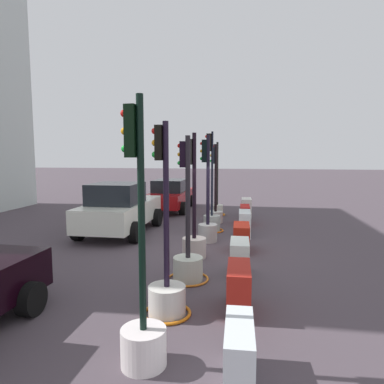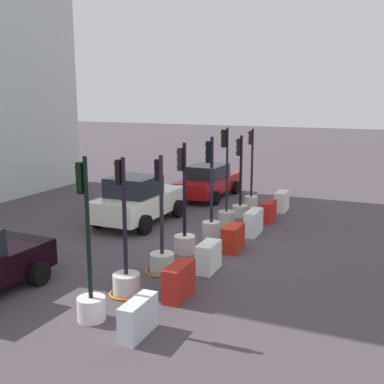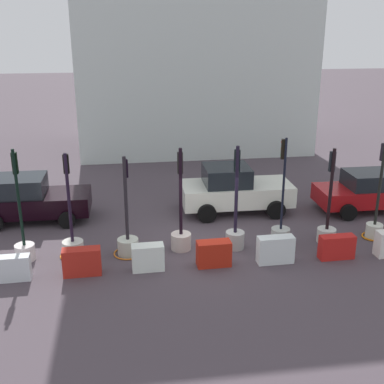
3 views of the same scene
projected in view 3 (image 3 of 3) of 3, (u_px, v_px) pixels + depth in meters
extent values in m
plane|color=#493E46|center=(206.00, 249.00, 16.54)|extent=(120.00, 120.00, 0.00)
cylinder|color=silver|center=(25.00, 252.00, 15.73)|extent=(0.63, 0.63, 0.52)
cylinder|color=black|center=(18.00, 199.00, 15.12)|extent=(0.10, 0.10, 3.14)
cube|color=black|center=(15.00, 163.00, 14.87)|extent=(0.16, 0.15, 0.67)
sphere|color=red|center=(14.00, 155.00, 14.87)|extent=(0.10, 0.10, 0.10)
sphere|color=orange|center=(15.00, 162.00, 14.95)|extent=(0.10, 0.10, 0.10)
sphere|color=green|center=(16.00, 169.00, 15.02)|extent=(0.10, 0.10, 0.10)
cylinder|color=silver|center=(73.00, 249.00, 15.96)|extent=(0.68, 0.68, 0.54)
cylinder|color=black|center=(69.00, 199.00, 15.38)|extent=(0.10, 0.10, 2.93)
cube|color=black|center=(66.00, 164.00, 15.12)|extent=(0.18, 0.13, 0.60)
sphere|color=red|center=(66.00, 157.00, 15.13)|extent=(0.11, 0.11, 0.11)
sphere|color=orange|center=(66.00, 163.00, 15.20)|extent=(0.11, 0.11, 0.11)
sphere|color=green|center=(67.00, 170.00, 15.26)|extent=(0.11, 0.11, 0.11)
torus|color=orange|center=(74.00, 255.00, 16.03)|extent=(0.88, 0.88, 0.06)
cylinder|color=beige|center=(128.00, 246.00, 16.12)|extent=(0.69, 0.69, 0.54)
cylinder|color=black|center=(126.00, 199.00, 15.57)|extent=(0.11, 0.11, 2.78)
cube|color=black|center=(125.00, 168.00, 15.36)|extent=(0.17, 0.17, 0.58)
sphere|color=red|center=(126.00, 162.00, 15.38)|extent=(0.09, 0.09, 0.09)
sphere|color=orange|center=(126.00, 168.00, 15.44)|extent=(0.09, 0.09, 0.09)
sphere|color=green|center=(126.00, 174.00, 15.51)|extent=(0.09, 0.09, 0.09)
torus|color=orange|center=(128.00, 253.00, 16.20)|extent=(0.97, 0.97, 0.05)
cylinder|color=beige|center=(181.00, 241.00, 16.47)|extent=(0.67, 0.67, 0.55)
cylinder|color=black|center=(181.00, 192.00, 15.89)|extent=(0.11, 0.11, 2.93)
cube|color=black|center=(180.00, 163.00, 15.70)|extent=(0.17, 0.15, 0.70)
sphere|color=red|center=(180.00, 155.00, 15.71)|extent=(0.11, 0.11, 0.11)
sphere|color=orange|center=(180.00, 162.00, 15.78)|extent=(0.11, 0.11, 0.11)
sphere|color=green|center=(180.00, 169.00, 15.86)|extent=(0.11, 0.11, 0.11)
cylinder|color=#B0AEAA|center=(235.00, 240.00, 16.54)|extent=(0.63, 0.63, 0.58)
cylinder|color=black|center=(236.00, 190.00, 15.95)|extent=(0.11, 0.11, 2.95)
cube|color=black|center=(237.00, 161.00, 15.77)|extent=(0.18, 0.18, 0.74)
sphere|color=red|center=(237.00, 153.00, 15.77)|extent=(0.10, 0.10, 0.10)
sphere|color=orange|center=(237.00, 160.00, 15.86)|extent=(0.10, 0.10, 0.10)
sphere|color=green|center=(237.00, 167.00, 15.94)|extent=(0.10, 0.10, 0.10)
cylinder|color=#A8ACA4|center=(280.00, 237.00, 16.78)|extent=(0.64, 0.64, 0.60)
cylinder|color=black|center=(284.00, 185.00, 16.16)|extent=(0.08, 0.08, 3.14)
cube|color=black|center=(284.00, 149.00, 15.87)|extent=(0.21, 0.19, 0.65)
sphere|color=red|center=(283.00, 142.00, 15.88)|extent=(0.11, 0.11, 0.11)
sphere|color=orange|center=(282.00, 148.00, 15.96)|extent=(0.11, 0.11, 0.11)
sphere|color=green|center=(282.00, 155.00, 16.03)|extent=(0.11, 0.11, 0.11)
torus|color=orange|center=(280.00, 244.00, 16.86)|extent=(0.90, 0.90, 0.05)
cylinder|color=silver|center=(326.00, 235.00, 17.03)|extent=(0.64, 0.64, 0.48)
cylinder|color=black|center=(331.00, 190.00, 16.48)|extent=(0.11, 0.11, 2.85)
cube|color=black|center=(332.00, 161.00, 16.27)|extent=(0.19, 0.14, 0.68)
sphere|color=red|center=(332.00, 154.00, 16.27)|extent=(0.12, 0.12, 0.12)
sphere|color=orange|center=(331.00, 161.00, 16.35)|extent=(0.12, 0.12, 0.12)
sphere|color=green|center=(331.00, 167.00, 16.42)|extent=(0.12, 0.12, 0.12)
cylinder|color=silver|center=(374.00, 231.00, 17.35)|extent=(0.58, 0.58, 0.50)
cylinder|color=black|center=(380.00, 184.00, 16.78)|extent=(0.10, 0.10, 2.97)
cube|color=black|center=(383.00, 152.00, 16.52)|extent=(0.18, 0.16, 0.60)
sphere|color=red|center=(384.00, 146.00, 16.53)|extent=(0.10, 0.10, 0.10)
sphere|color=orange|center=(383.00, 151.00, 16.60)|extent=(0.10, 0.10, 0.10)
sphere|color=green|center=(382.00, 157.00, 16.66)|extent=(0.10, 0.10, 0.10)
torus|color=orange|center=(373.00, 236.00, 17.43)|extent=(0.80, 0.80, 0.06)
cube|color=silver|center=(11.00, 268.00, 14.45)|extent=(1.12, 0.39, 0.77)
cube|color=#B02218|center=(82.00, 262.00, 14.76)|extent=(1.14, 0.45, 0.85)
cube|color=white|center=(148.00, 257.00, 15.06)|extent=(0.99, 0.47, 0.83)
cube|color=#B22212|center=(214.00, 254.00, 15.33)|extent=(1.07, 0.50, 0.81)
cube|color=silver|center=(275.00, 250.00, 15.50)|extent=(1.16, 0.44, 0.88)
cube|color=red|center=(337.00, 247.00, 15.79)|extent=(1.14, 0.41, 0.78)
cube|color=black|center=(35.00, 203.00, 18.77)|extent=(4.19, 1.88, 0.74)
cube|color=black|center=(20.00, 186.00, 18.48)|extent=(1.83, 1.63, 0.69)
cylinder|color=black|center=(72.00, 202.00, 19.95)|extent=(0.62, 0.29, 0.62)
cylinder|color=black|center=(67.00, 220.00, 18.14)|extent=(0.62, 0.29, 0.62)
cylinder|color=black|center=(7.00, 205.00, 19.64)|extent=(0.62, 0.29, 0.62)
cube|color=white|center=(236.00, 193.00, 19.61)|extent=(4.37, 1.93, 0.79)
cube|color=black|center=(227.00, 175.00, 19.31)|extent=(1.77, 1.68, 0.73)
cylinder|color=black|center=(262.00, 193.00, 20.86)|extent=(0.71, 0.28, 0.71)
cylinder|color=black|center=(276.00, 210.00, 18.98)|extent=(0.71, 0.28, 0.71)
cylinder|color=black|center=(199.00, 196.00, 20.51)|extent=(0.71, 0.28, 0.71)
cylinder|color=black|center=(207.00, 213.00, 18.63)|extent=(0.71, 0.28, 0.71)
cube|color=#A21014|center=(372.00, 194.00, 19.76)|extent=(4.47, 1.77, 0.66)
cube|color=black|center=(372.00, 179.00, 19.54)|extent=(2.08, 1.54, 0.62)
cylinder|color=black|center=(329.00, 196.00, 20.56)|extent=(0.64, 0.29, 0.64)
cylinder|color=black|center=(348.00, 212.00, 18.84)|extent=(0.64, 0.29, 0.64)
cube|color=silver|center=(193.00, 7.00, 27.21)|extent=(12.96, 6.24, 15.89)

